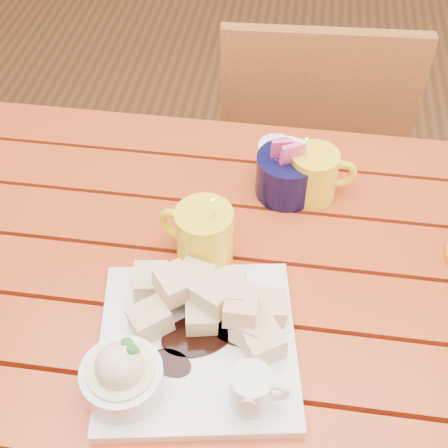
# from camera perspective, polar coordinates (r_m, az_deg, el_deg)

# --- Properties ---
(table) EXTENTS (1.20, 0.79, 0.75)m
(table) POSITION_cam_1_polar(r_m,az_deg,el_deg) (1.03, -3.35, -8.97)
(table) COLOR #A43715
(table) RESTS_ON ground
(dessert_plate) EXTENTS (0.31, 0.31, 0.11)m
(dessert_plate) POSITION_cam_1_polar(r_m,az_deg,el_deg) (0.84, -3.48, -10.71)
(dessert_plate) COLOR white
(dessert_plate) RESTS_ON table
(coffee_mug_left) EXTENTS (0.12, 0.09, 0.15)m
(coffee_mug_left) POSITION_cam_1_polar(r_m,az_deg,el_deg) (0.94, -1.95, -0.94)
(coffee_mug_left) COLOR yellow
(coffee_mug_left) RESTS_ON table
(coffee_mug_right) EXTENTS (0.11, 0.08, 0.13)m
(coffee_mug_right) POSITION_cam_1_polar(r_m,az_deg,el_deg) (1.05, 8.31, 4.53)
(coffee_mug_right) COLOR yellow
(coffee_mug_right) RESTS_ON table
(cream_pitcher) EXTENTS (0.09, 0.08, 0.08)m
(cream_pitcher) POSITION_cam_1_polar(r_m,az_deg,el_deg) (1.07, 4.85, 5.72)
(cream_pitcher) COLOR white
(cream_pitcher) RESTS_ON table
(sugar_caddy) EXTENTS (0.10, 0.10, 0.11)m
(sugar_caddy) POSITION_cam_1_polar(r_m,az_deg,el_deg) (1.05, 5.77, 4.57)
(sugar_caddy) COLOR black
(sugar_caddy) RESTS_ON table
(chair_far) EXTENTS (0.44, 0.44, 0.88)m
(chair_far) POSITION_cam_1_polar(r_m,az_deg,el_deg) (1.57, 7.67, 6.76)
(chair_far) COLOR brown
(chair_far) RESTS_ON ground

